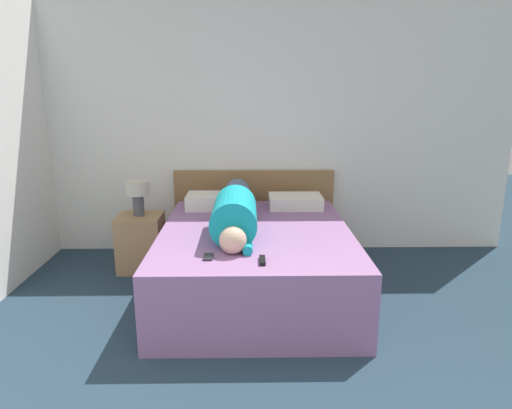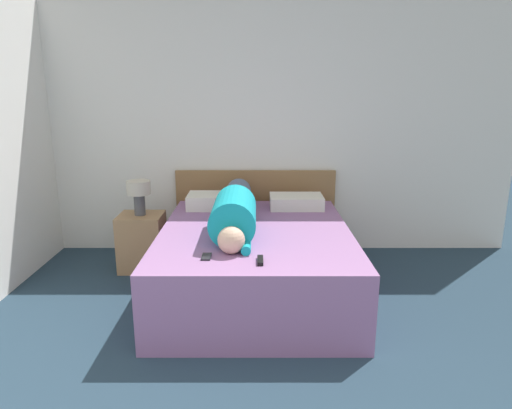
# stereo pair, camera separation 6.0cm
# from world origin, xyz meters

# --- Properties ---
(wall_back) EXTENTS (5.44, 0.06, 2.60)m
(wall_back) POSITION_xyz_m (0.00, 3.75, 1.30)
(wall_back) COLOR white
(wall_back) RESTS_ON ground_plane
(bed) EXTENTS (1.56, 1.95, 0.58)m
(bed) POSITION_xyz_m (0.00, 2.58, 0.29)
(bed) COLOR #936699
(bed) RESTS_ON ground_plane
(headboard) EXTENTS (1.68, 0.04, 0.88)m
(headboard) POSITION_xyz_m (0.00, 3.68, 0.44)
(headboard) COLOR olive
(headboard) RESTS_ON ground_plane
(nightstand) EXTENTS (0.42, 0.37, 0.54)m
(nightstand) POSITION_xyz_m (-1.10, 3.14, 0.27)
(nightstand) COLOR #A37A51
(nightstand) RESTS_ON ground_plane
(table_lamp) EXTENTS (0.22, 0.22, 0.33)m
(table_lamp) POSITION_xyz_m (-1.10, 3.14, 0.77)
(table_lamp) COLOR #4C4C51
(table_lamp) RESTS_ON nightstand
(person_lying) EXTENTS (0.35, 1.59, 0.35)m
(person_lying) POSITION_xyz_m (-0.17, 2.62, 0.73)
(person_lying) COLOR #DBB293
(person_lying) RESTS_ON bed
(pillow_near_headboard) EXTENTS (0.54, 0.34, 0.14)m
(pillow_near_headboard) POSITION_xyz_m (-0.39, 3.28, 0.65)
(pillow_near_headboard) COLOR silver
(pillow_near_headboard) RESTS_ON bed
(pillow_second) EXTENTS (0.51, 0.34, 0.12)m
(pillow_second) POSITION_xyz_m (0.40, 3.28, 0.64)
(pillow_second) COLOR silver
(pillow_second) RESTS_ON bed
(tv_remote) EXTENTS (0.04, 0.15, 0.02)m
(tv_remote) POSITION_xyz_m (0.03, 1.84, 0.59)
(tv_remote) COLOR black
(tv_remote) RESTS_ON bed
(cell_phone) EXTENTS (0.06, 0.13, 0.01)m
(cell_phone) POSITION_xyz_m (-0.34, 1.93, 0.58)
(cell_phone) COLOR black
(cell_phone) RESTS_ON bed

